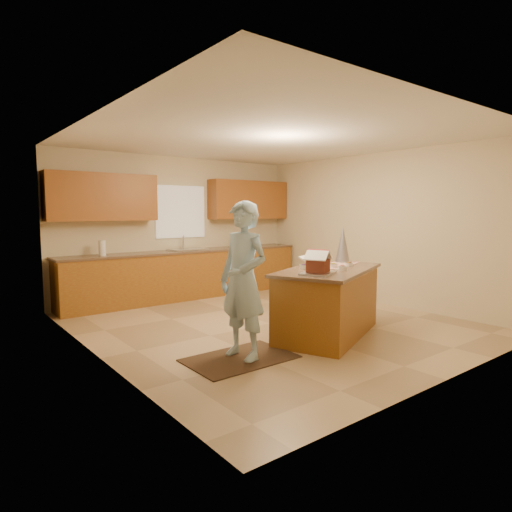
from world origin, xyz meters
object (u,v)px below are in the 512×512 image
tinsel_tree (343,244)px  boy (243,280)px  island_base (328,303)px  gingerbread_house (318,264)px

tinsel_tree → boy: 2.18m
island_base → gingerbread_house: size_ratio=4.91×
tinsel_tree → gingerbread_house: 1.32m
tinsel_tree → boy: bearing=-169.3°
island_base → gingerbread_house: 0.81m
island_base → tinsel_tree: 1.07m
tinsel_tree → island_base: bearing=-152.7°
island_base → boy: (-1.45, -0.05, 0.46)m
island_base → boy: boy is taller
tinsel_tree → boy: boy is taller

